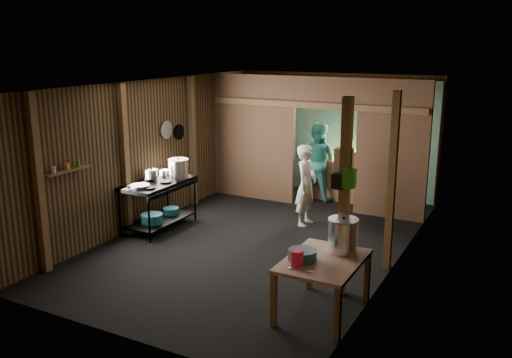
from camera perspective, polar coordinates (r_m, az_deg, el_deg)
The scene contains 43 objects.
floor at distance 9.22m, azimuth 0.58°, elevation -6.37°, with size 4.50×7.00×0.00m, color black.
ceiling at distance 8.65m, azimuth 0.63°, elevation 9.97°, with size 4.50×7.00×0.00m, color #2F2B28.
wall_back at distance 12.01m, azimuth 8.31°, elevation 4.77°, with size 4.50×0.00×2.60m, color brown.
wall_front at distance 6.06m, azimuth -14.79°, elevation -4.95°, with size 4.50×0.00×2.60m, color brown.
wall_left at distance 10.05m, azimuth -10.88°, elevation 2.83°, with size 0.00×7.00×2.60m, color brown.
wall_right at distance 8.09m, azimuth 14.91°, elevation -0.15°, with size 0.00×7.00×2.60m, color brown.
partition_left at distance 11.36m, azimuth -0.25°, elevation 4.38°, with size 1.85×0.10×2.60m, color brown.
partition_right at distance 10.34m, azimuth 14.10°, elevation 2.96°, with size 1.35×0.10×2.60m, color brown.
partition_header at distance 10.58m, azimuth 7.38°, elevation 9.00°, with size 1.30×0.10×0.60m, color brown.
turquoise_panel at distance 11.96m, azimuth 8.20°, elevation 4.49°, with size 4.40×0.06×2.50m, color #73C1BA.
back_counter at distance 11.58m, azimuth 8.63°, elevation -0.02°, with size 1.20×0.50×0.85m, color brown.
wall_clock at distance 11.75m, azimuth 9.40°, elevation 7.48°, with size 0.20×0.20×0.03m, color beige.
post_left_a at distance 8.19m, azimuth -21.86°, elevation -0.54°, with size 0.10×0.12×2.60m, color brown.
post_left_b at distance 9.41m, azimuth -13.58°, elevation 1.91°, with size 0.10×0.12×2.60m, color brown.
post_left_c at distance 10.96m, azimuth -6.69°, elevation 3.92°, with size 0.10×0.12×2.60m, color brown.
post_right at distance 7.92m, azimuth 14.09°, elevation -0.41°, with size 0.10×0.12×2.60m, color brown.
post_free at distance 6.98m, azimuth 9.25°, elevation -2.12°, with size 0.12×0.12×2.60m, color brown.
cross_beam at distance 10.65m, azimuth 5.97°, elevation 7.72°, with size 4.40×0.12×0.12m, color brown.
pan_lid_big at distance 10.28m, azimuth -9.41°, elevation 5.12°, with size 0.34×0.34×0.03m, color gray.
pan_lid_small at distance 10.61m, azimuth -8.08°, elevation 4.91°, with size 0.30×0.30×0.03m, color black.
wall_shelf at distance 8.46m, azimuth -19.24°, elevation 0.85°, with size 0.14×0.80×0.03m, color brown.
jar_white at distance 8.29m, azimuth -20.53°, elevation 0.92°, with size 0.07×0.07×0.10m, color beige.
jar_yellow at distance 8.45m, azimuth -19.28°, elevation 1.27°, with size 0.08×0.08×0.10m, color gold.
jar_green at distance 8.60m, azimuth -18.21°, elevation 1.57°, with size 0.06×0.06×0.10m, color #268A1C.
bag_white at distance 6.95m, azimuth 9.23°, elevation 1.90°, with size 0.22×0.15×0.32m, color beige.
bag_green at distance 6.83m, azimuth 9.74°, elevation 0.10°, with size 0.16×0.12×0.24m, color #268A1C.
bag_black at distance 6.87m, azimuth 8.56°, elevation -0.21°, with size 0.14×0.10×0.20m, color black.
gas_range at distance 9.78m, azimuth -10.16°, elevation -2.71°, with size 0.75×1.46×0.86m, color black, non-canonical shape.
prep_table at distance 6.77m, azimuth 7.02°, elevation -11.14°, with size 0.87×1.20×0.71m, color tan, non-canonical shape.
stove_pot_large at distance 9.83m, azimuth -8.14°, elevation 1.04°, with size 0.37×0.37×0.37m, color silver, non-canonical shape.
stove_pot_med at distance 9.78m, azimuth -10.93°, elevation 0.39°, with size 0.24×0.24×0.21m, color silver, non-canonical shape.
stove_saucepan at distance 10.07m, azimuth -9.64°, elevation 0.65°, with size 0.17×0.17×0.11m, color silver.
frying_pan at distance 9.31m, azimuth -12.08°, elevation -0.75°, with size 0.33×0.55×0.07m, color gray, non-canonical shape.
blue_tub_front at distance 9.68m, azimuth -10.88°, elevation -4.07°, with size 0.38×0.38×0.16m, color #164C57.
blue_tub_back at distance 10.10m, azimuth -8.92°, elevation -3.33°, with size 0.29×0.29×0.12m, color #164C57.
stock_pot at distance 6.83m, azimuth 9.12°, elevation -5.93°, with size 0.38×0.38×0.45m, color silver, non-canonical shape.
wash_basin at distance 6.56m, azimuth 4.90°, elevation -7.96°, with size 0.35×0.35×0.13m, color #164C57.
pink_bucket at distance 6.40m, azimuth 4.30°, elevation -8.26°, with size 0.16×0.16×0.19m, color #E91F47.
knife at distance 6.30m, azimuth 4.68°, elevation -9.51°, with size 0.30×0.04×0.01m, color silver.
yellow_tub at distance 11.38m, azimuth 9.93°, elevation 2.45°, with size 0.40×0.40×0.22m, color gold.
red_cup at distance 11.56m, azimuth 7.42°, elevation 2.54°, with size 0.13×0.13×0.15m, color #BC4D18.
cook at distance 9.78m, azimuth 5.30°, elevation -0.67°, with size 0.54×0.35×1.48m, color silver.
worker_back at distance 11.39m, azimuth 6.45°, elevation 1.84°, with size 0.79×0.62×1.63m, color teal.
Camera 1 is at (3.95, -7.67, 3.24)m, focal length 38.07 mm.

